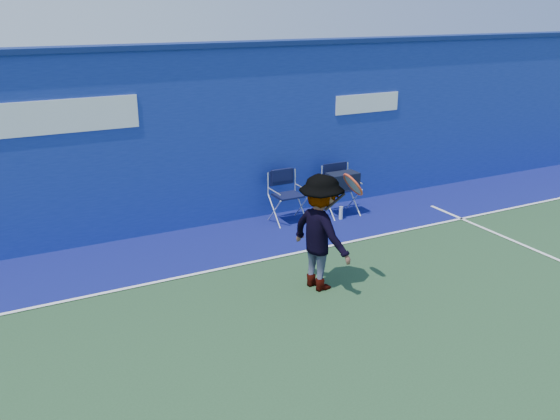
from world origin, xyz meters
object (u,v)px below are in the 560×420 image
water_bottle (341,213)px  tennis_player (321,232)px  directors_chair_left (287,205)px  directors_chair_right (341,195)px

water_bottle → tennis_player: bearing=-128.9°
directors_chair_left → directors_chair_right: bearing=-7.2°
directors_chair_right → tennis_player: size_ratio=0.58×
water_bottle → tennis_player: 2.82m
directors_chair_right → water_bottle: (-0.14, -0.21, -0.27)m
directors_chair_left → tennis_player: tennis_player is taller
directors_chair_right → tennis_player: bearing=-128.3°
water_bottle → directors_chair_right: bearing=57.8°
tennis_player → water_bottle: bearing=51.1°
directors_chair_right → water_bottle: size_ratio=3.83×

